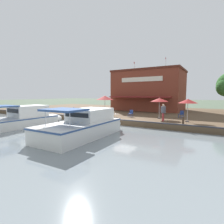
{
  "coord_description": "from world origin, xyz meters",
  "views": [
    {
      "loc": [
        15.76,
        8.14,
        3.22
      ],
      "look_at": [
        -1.0,
        -1.83,
        1.3
      ],
      "focal_mm": 28.0,
      "sensor_mm": 36.0,
      "label": 1
    }
  ],
  "objects_px": {
    "patio_umbrella_mid_patio_left": "(188,101)",
    "cafe_chair_far_corner_seat": "(73,110)",
    "motorboat_far_downstream": "(25,119)",
    "waterfront_restaurant": "(149,90)",
    "person_near_entrance": "(163,110)",
    "motorboat_fourth_along": "(88,125)",
    "cafe_chair_facing_river": "(181,114)",
    "cafe_chair_mid_patio": "(131,113)",
    "patio_umbrella_mid_patio_right": "(160,100)",
    "mooring_post": "(183,120)",
    "patio_umbrella_far_corner": "(105,98)"
  },
  "relations": [
    {
      "from": "patio_umbrella_mid_patio_left",
      "to": "cafe_chair_far_corner_seat",
      "type": "xyz_separation_m",
      "value": [
        0.19,
        -14.81,
        -1.54
      ]
    },
    {
      "from": "patio_umbrella_mid_patio_left",
      "to": "motorboat_far_downstream",
      "type": "relative_size",
      "value": 0.25
    },
    {
      "from": "waterfront_restaurant",
      "to": "person_near_entrance",
      "type": "relative_size",
      "value": 6.66
    },
    {
      "from": "person_near_entrance",
      "to": "motorboat_fourth_along",
      "type": "bearing_deg",
      "value": -31.12
    },
    {
      "from": "cafe_chair_facing_river",
      "to": "patio_umbrella_mid_patio_left",
      "type": "bearing_deg",
      "value": 20.38
    },
    {
      "from": "cafe_chair_far_corner_seat",
      "to": "cafe_chair_mid_patio",
      "type": "bearing_deg",
      "value": 94.0
    },
    {
      "from": "patio_umbrella_mid_patio_right",
      "to": "cafe_chair_far_corner_seat",
      "type": "xyz_separation_m",
      "value": [
        1.07,
        -11.81,
        -1.59
      ]
    },
    {
      "from": "patio_umbrella_mid_patio_left",
      "to": "cafe_chair_facing_river",
      "type": "height_order",
      "value": "patio_umbrella_mid_patio_left"
    },
    {
      "from": "waterfront_restaurant",
      "to": "mooring_post",
      "type": "height_order",
      "value": "waterfront_restaurant"
    },
    {
      "from": "cafe_chair_far_corner_seat",
      "to": "motorboat_fourth_along",
      "type": "xyz_separation_m",
      "value": [
        7.49,
        8.59,
        -0.2
      ]
    },
    {
      "from": "patio_umbrella_mid_patio_right",
      "to": "motorboat_fourth_along",
      "type": "distance_m",
      "value": 9.32
    },
    {
      "from": "patio_umbrella_mid_patio_right",
      "to": "motorboat_fourth_along",
      "type": "xyz_separation_m",
      "value": [
        8.56,
        -3.22,
        -1.79
      ]
    },
    {
      "from": "waterfront_restaurant",
      "to": "cafe_chair_mid_patio",
      "type": "xyz_separation_m",
      "value": [
        11.0,
        1.62,
        -2.91
      ]
    },
    {
      "from": "mooring_post",
      "to": "cafe_chair_far_corner_seat",
      "type": "bearing_deg",
      "value": -97.76
    },
    {
      "from": "cafe_chair_mid_patio",
      "to": "cafe_chair_facing_river",
      "type": "bearing_deg",
      "value": 112.37
    },
    {
      "from": "cafe_chair_facing_river",
      "to": "motorboat_fourth_along",
      "type": "relative_size",
      "value": 0.1
    },
    {
      "from": "waterfront_restaurant",
      "to": "person_near_entrance",
      "type": "height_order",
      "value": "waterfront_restaurant"
    },
    {
      "from": "patio_umbrella_far_corner",
      "to": "patio_umbrella_mid_patio_right",
      "type": "height_order",
      "value": "patio_umbrella_far_corner"
    },
    {
      "from": "patio_umbrella_mid_patio_right",
      "to": "person_near_entrance",
      "type": "height_order",
      "value": "patio_umbrella_mid_patio_right"
    },
    {
      "from": "person_near_entrance",
      "to": "motorboat_fourth_along",
      "type": "height_order",
      "value": "motorboat_fourth_along"
    },
    {
      "from": "waterfront_restaurant",
      "to": "motorboat_fourth_along",
      "type": "height_order",
      "value": "waterfront_restaurant"
    },
    {
      "from": "cafe_chair_facing_river",
      "to": "motorboat_fourth_along",
      "type": "xyz_separation_m",
      "value": [
        10.26,
        -5.27,
        -0.2
      ]
    },
    {
      "from": "patio_umbrella_mid_patio_left",
      "to": "motorboat_far_downstream",
      "type": "xyz_separation_m",
      "value": [
        7.75,
        -14.24,
        -1.79
      ]
    },
    {
      "from": "patio_umbrella_far_corner",
      "to": "motorboat_fourth_along",
      "type": "xyz_separation_m",
      "value": [
        8.01,
        3.6,
        -1.97
      ]
    },
    {
      "from": "waterfront_restaurant",
      "to": "cafe_chair_facing_river",
      "type": "distance_m",
      "value": 11.57
    },
    {
      "from": "patio_umbrella_mid_patio_right",
      "to": "motorboat_far_downstream",
      "type": "relative_size",
      "value": 0.25
    },
    {
      "from": "patio_umbrella_mid_patio_left",
      "to": "person_near_entrance",
      "type": "distance_m",
      "value": 2.48
    },
    {
      "from": "cafe_chair_mid_patio",
      "to": "motorboat_fourth_along",
      "type": "distance_m",
      "value": 8.09
    },
    {
      "from": "waterfront_restaurant",
      "to": "cafe_chair_far_corner_seat",
      "type": "height_order",
      "value": "waterfront_restaurant"
    },
    {
      "from": "patio_umbrella_mid_patio_left",
      "to": "mooring_post",
      "type": "relative_size",
      "value": 2.94
    },
    {
      "from": "cafe_chair_facing_river",
      "to": "mooring_post",
      "type": "relative_size",
      "value": 1.1
    },
    {
      "from": "cafe_chair_far_corner_seat",
      "to": "mooring_post",
      "type": "xyz_separation_m",
      "value": [
        2.01,
        14.78,
        -0.08
      ]
    },
    {
      "from": "patio_umbrella_far_corner",
      "to": "motorboat_far_downstream",
      "type": "height_order",
      "value": "patio_umbrella_far_corner"
    },
    {
      "from": "patio_umbrella_mid_patio_right",
      "to": "patio_umbrella_far_corner",
      "type": "bearing_deg",
      "value": -85.4
    },
    {
      "from": "patio_umbrella_mid_patio_right",
      "to": "cafe_chair_far_corner_seat",
      "type": "relative_size",
      "value": 2.71
    },
    {
      "from": "cafe_chair_facing_river",
      "to": "mooring_post",
      "type": "height_order",
      "value": "cafe_chair_facing_river"
    },
    {
      "from": "patio_umbrella_mid_patio_right",
      "to": "motorboat_far_downstream",
      "type": "bearing_deg",
      "value": -52.46
    },
    {
      "from": "cafe_chair_far_corner_seat",
      "to": "motorboat_far_downstream",
      "type": "xyz_separation_m",
      "value": [
        7.56,
        0.58,
        -0.25
      ]
    },
    {
      "from": "waterfront_restaurant",
      "to": "cafe_chair_far_corner_seat",
      "type": "xyz_separation_m",
      "value": [
        11.6,
        -6.97,
        -2.91
      ]
    },
    {
      "from": "motorboat_far_downstream",
      "to": "person_near_entrance",
      "type": "bearing_deg",
      "value": 119.57
    },
    {
      "from": "cafe_chair_mid_patio",
      "to": "motorboat_far_downstream",
      "type": "distance_m",
      "value": 11.44
    },
    {
      "from": "patio_umbrella_mid_patio_right",
      "to": "cafe_chair_far_corner_seat",
      "type": "bearing_deg",
      "value": -84.82
    },
    {
      "from": "cafe_chair_facing_river",
      "to": "mooring_post",
      "type": "xyz_separation_m",
      "value": [
        4.78,
        0.92,
        -0.08
      ]
    },
    {
      "from": "person_near_entrance",
      "to": "cafe_chair_mid_patio",
      "type": "bearing_deg",
      "value": -107.34
    },
    {
      "from": "waterfront_restaurant",
      "to": "patio_umbrella_mid_patio_left",
      "type": "distance_m",
      "value": 13.92
    },
    {
      "from": "motorboat_far_downstream",
      "to": "patio_umbrella_mid_patio_right",
      "type": "bearing_deg",
      "value": 127.54
    },
    {
      "from": "motorboat_far_downstream",
      "to": "mooring_post",
      "type": "bearing_deg",
      "value": 111.34
    },
    {
      "from": "patio_umbrella_mid_patio_left",
      "to": "cafe_chair_facing_river",
      "type": "relative_size",
      "value": 2.67
    },
    {
      "from": "cafe_chair_facing_river",
      "to": "motorboat_fourth_along",
      "type": "distance_m",
      "value": 11.53
    },
    {
      "from": "cafe_chair_far_corner_seat",
      "to": "mooring_post",
      "type": "relative_size",
      "value": 1.1
    }
  ]
}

